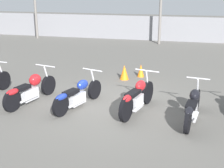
{
  "coord_description": "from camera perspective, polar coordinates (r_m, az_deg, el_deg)",
  "views": [
    {
      "loc": [
        2.03,
        -8.16,
        3.33
      ],
      "look_at": [
        0.0,
        0.05,
        0.65
      ],
      "focal_mm": 50.0,
      "sensor_mm": 36.0,
      "label": 1
    }
  ],
  "objects": [
    {
      "name": "motorcycle_slot_4",
      "position": [
        8.16,
        14.55,
        -4.05
      ],
      "size": [
        0.64,
        2.12,
        0.97
      ],
      "rotation": [
        0.0,
        0.0,
        -0.15
      ],
      "color": "black",
      "rests_on": "ground_plane"
    },
    {
      "name": "motorcycle_slot_2",
      "position": [
        8.86,
        -6.34,
        -1.95
      ],
      "size": [
        0.92,
        2.1,
        0.95
      ],
      "rotation": [
        0.0,
        0.0,
        -0.31
      ],
      "color": "black",
      "rests_on": "ground_plane"
    },
    {
      "name": "fence_back",
      "position": [
        19.95,
        8.04,
        10.01
      ],
      "size": [
        40.0,
        0.04,
        1.51
      ],
      "color": "gray",
      "rests_on": "ground_plane"
    },
    {
      "name": "traffic_cone_far",
      "position": [
        11.91,
        5.29,
        2.47
      ],
      "size": [
        0.26,
        0.26,
        0.48
      ],
      "color": "orange",
      "rests_on": "ground_plane"
    },
    {
      "name": "traffic_cone_near",
      "position": [
        11.52,
        2.26,
        2.16
      ],
      "size": [
        0.33,
        0.33,
        0.54
      ],
      "color": "orange",
      "rests_on": "ground_plane"
    },
    {
      "name": "motorcycle_slot_3",
      "position": [
        8.48,
        4.59,
        -2.43
      ],
      "size": [
        0.83,
        2.07,
        1.04
      ],
      "rotation": [
        0.0,
        0.0,
        -0.25
      ],
      "color": "black",
      "rests_on": "ground_plane"
    },
    {
      "name": "ground_plane",
      "position": [
        9.05,
        -0.08,
        -4.02
      ],
      "size": [
        60.0,
        60.0,
        0.0
      ],
      "primitive_type": "plane",
      "color": "#5B5954"
    },
    {
      "name": "motorcycle_slot_1",
      "position": [
        9.45,
        -14.7,
        -0.96
      ],
      "size": [
        0.84,
        2.17,
        0.98
      ],
      "rotation": [
        0.0,
        0.0,
        -0.23
      ],
      "color": "black",
      "rests_on": "ground_plane"
    }
  ]
}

